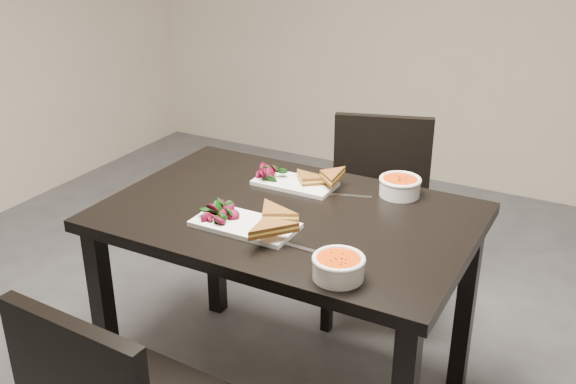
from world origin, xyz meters
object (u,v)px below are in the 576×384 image
at_px(plate_far, 295,183).
at_px(soup_bowl_far, 400,185).
at_px(plate_near, 245,225).
at_px(table, 288,238).
at_px(soup_bowl_near, 339,266).
at_px(chair_far, 378,205).

relative_size(plate_far, soup_bowl_far, 1.99).
bearing_deg(soup_bowl_far, plate_near, -126.27).
xyz_separation_m(table, plate_near, (-0.06, -0.16, 0.11)).
bearing_deg(plate_far, soup_bowl_far, 14.91).
bearing_deg(plate_far, soup_bowl_near, -51.72).
xyz_separation_m(plate_near, plate_far, (-0.02, 0.37, -0.00)).
distance_m(chair_far, plate_near, 0.94).
relative_size(plate_near, plate_far, 1.13).
distance_m(table, plate_far, 0.24).
distance_m(plate_far, soup_bowl_far, 0.37).
bearing_deg(soup_bowl_near, chair_far, 104.68).
relative_size(plate_near, soup_bowl_near, 2.25).
relative_size(chair_far, soup_bowl_near, 5.85).
bearing_deg(plate_far, table, -68.08).
relative_size(soup_bowl_near, soup_bowl_far, 1.00).
bearing_deg(chair_far, plate_far, -121.51).
xyz_separation_m(plate_near, soup_bowl_far, (0.34, 0.46, 0.03)).
xyz_separation_m(table, plate_far, (-0.08, 0.20, 0.11)).
distance_m(chair_far, soup_bowl_far, 0.57).
xyz_separation_m(soup_bowl_near, soup_bowl_far, (-0.04, 0.60, 0.00)).
bearing_deg(soup_bowl_near, soup_bowl_far, 93.91).
relative_size(chair_far, plate_far, 2.93).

